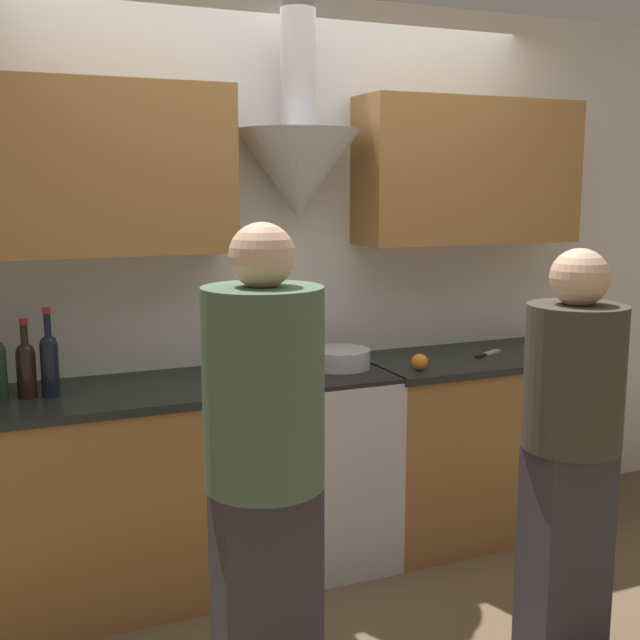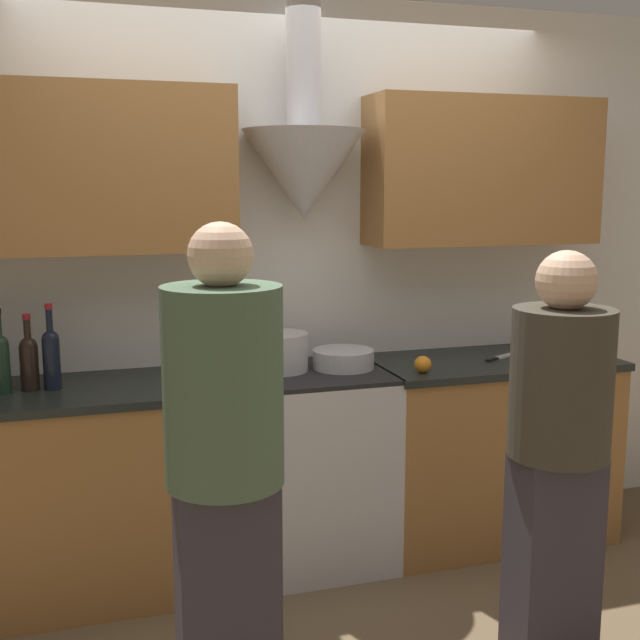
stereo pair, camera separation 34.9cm
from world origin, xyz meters
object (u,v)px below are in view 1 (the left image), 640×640
stove_range (311,466)px  wine_bottle_6 (49,361)px  mixing_bowl (340,358)px  person_foreground_left (265,473)px  orange_fruit (420,362)px  person_foreground_right (571,439)px  stock_pot (276,353)px  wine_bottle_5 (26,366)px

stove_range → wine_bottle_6: (-1.12, 0.00, 0.59)m
mixing_bowl → person_foreground_left: (-0.77, -1.15, -0.05)m
orange_fruit → person_foreground_right: 0.90m
stock_pot → mixing_bowl: (0.30, -0.04, -0.04)m
wine_bottle_6 → person_foreground_right: 2.01m
wine_bottle_6 → orange_fruit: size_ratio=4.64×
wine_bottle_5 → person_foreground_right: person_foreground_right is taller
stove_range → wine_bottle_5: wine_bottle_5 is taller
person_foreground_right → stove_range: bearing=118.0°
wine_bottle_5 → orange_fruit: 1.68m
stove_range → wine_bottle_6: size_ratio=2.54×
stove_range → mixing_bowl: 0.51m
stove_range → wine_bottle_6: bearing=179.9°
wine_bottle_6 → mixing_bowl: size_ratio=1.26×
wine_bottle_5 → orange_fruit: wine_bottle_5 is taller
wine_bottle_5 → orange_fruit: size_ratio=4.12×
stove_range → person_foreground_left: bearing=-118.6°
stove_range → person_foreground_right: person_foreground_right is taller
mixing_bowl → person_foreground_right: 1.17m
mixing_bowl → person_foreground_left: bearing=-123.7°
wine_bottle_6 → person_foreground_right: bearing=-32.4°
stock_pot → person_foreground_left: size_ratio=0.16×
stove_range → stock_pot: bearing=160.5°
stock_pot → person_foreground_left: 1.28m
stove_range → wine_bottle_5: size_ratio=2.86×
wine_bottle_5 → person_foreground_right: size_ratio=0.21×
stove_range → person_foreground_right: bearing=-62.0°
stock_pot → person_foreground_right: person_foreground_right is taller
wine_bottle_6 → person_foreground_right: (1.69, -1.07, -0.21)m
wine_bottle_6 → mixing_bowl: 1.27m
stove_range → wine_bottle_5: (-1.21, 0.02, 0.57)m
person_foreground_left → person_foreground_right: size_ratio=1.07×
stove_range → stock_pot: size_ratio=3.39×
wine_bottle_5 → person_foreground_left: person_foreground_left is taller
wine_bottle_6 → stock_pot: size_ratio=1.33×
person_foreground_right → wine_bottle_6: bearing=147.6°
stove_range → mixing_bowl: mixing_bowl is taller
stove_range → person_foreground_left: (-0.62, -1.13, 0.44)m
stove_range → orange_fruit: size_ratio=11.79×
person_foreground_left → person_foreground_right: (1.19, 0.06, -0.07)m
stock_pot → person_foreground_left: person_foreground_left is taller
wine_bottle_5 → stock_pot: size_ratio=1.18×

